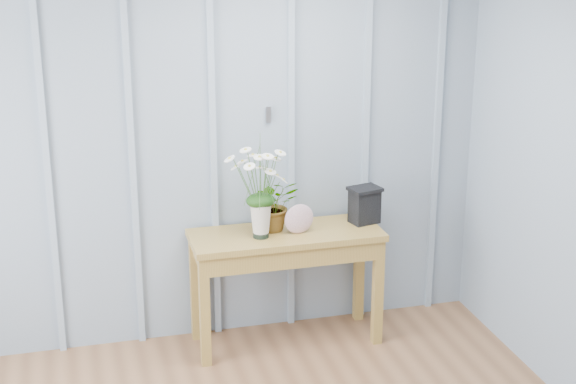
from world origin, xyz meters
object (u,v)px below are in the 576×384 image
object	(u,v)px
carved_box	(364,205)
daisy_vase	(260,177)
sideboard	(286,249)
felt_disc_vessel	(299,219)

from	to	relation	value
carved_box	daisy_vase	bearing A→B (deg)	-173.11
sideboard	daisy_vase	bearing A→B (deg)	-165.69
felt_disc_vessel	sideboard	bearing A→B (deg)	146.37
sideboard	daisy_vase	distance (m)	0.53
sideboard	felt_disc_vessel	bearing A→B (deg)	-28.11
sideboard	carved_box	xyz separation A→B (m)	(0.53, 0.04, 0.24)
sideboard	felt_disc_vessel	distance (m)	0.23
sideboard	carved_box	bearing A→B (deg)	4.45
daisy_vase	carved_box	distance (m)	0.75
daisy_vase	felt_disc_vessel	size ratio (longest dim) A/B	3.22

